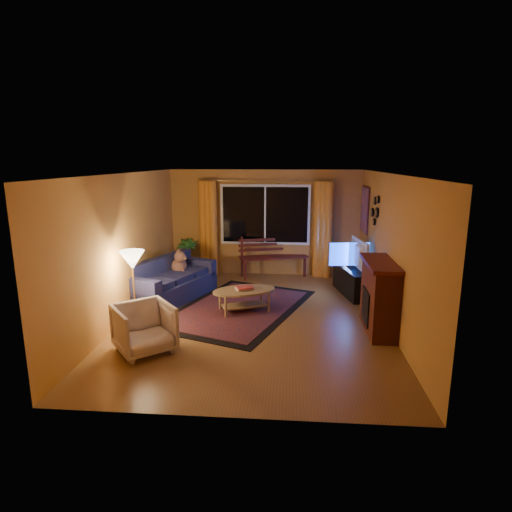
# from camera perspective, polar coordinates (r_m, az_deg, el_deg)

# --- Properties ---
(floor) EXTENTS (4.50, 6.00, 0.02)m
(floor) POSITION_cam_1_polar(r_m,az_deg,el_deg) (7.62, -0.18, -8.30)
(floor) COLOR brown
(floor) RESTS_ON ground
(ceiling) EXTENTS (4.50, 6.00, 0.02)m
(ceiling) POSITION_cam_1_polar(r_m,az_deg,el_deg) (7.11, -0.20, 11.01)
(ceiling) COLOR white
(ceiling) RESTS_ON ground
(wall_back) EXTENTS (4.50, 0.02, 2.50)m
(wall_back) POSITION_cam_1_polar(r_m,az_deg,el_deg) (10.22, 1.23, 4.44)
(wall_back) COLOR #C3833A
(wall_back) RESTS_ON ground
(wall_left) EXTENTS (0.02, 6.00, 2.50)m
(wall_left) POSITION_cam_1_polar(r_m,az_deg,el_deg) (7.78, -17.02, 1.25)
(wall_left) COLOR #C3833A
(wall_left) RESTS_ON ground
(wall_right) EXTENTS (0.02, 6.00, 2.50)m
(wall_right) POSITION_cam_1_polar(r_m,az_deg,el_deg) (7.42, 17.47, 0.68)
(wall_right) COLOR #C3833A
(wall_right) RESTS_ON ground
(window) EXTENTS (2.00, 0.02, 1.30)m
(window) POSITION_cam_1_polar(r_m,az_deg,el_deg) (10.13, 1.22, 5.51)
(window) COLOR black
(window) RESTS_ON wall_back
(curtain_rod) EXTENTS (3.20, 0.03, 0.03)m
(curtain_rod) POSITION_cam_1_polar(r_m,az_deg,el_deg) (10.01, 1.22, 10.02)
(curtain_rod) COLOR #BF8C3F
(curtain_rod) RESTS_ON wall_back
(curtain_left) EXTENTS (0.36, 0.36, 2.24)m
(curtain_left) POSITION_cam_1_polar(r_m,az_deg,el_deg) (10.28, -6.36, 3.68)
(curtain_left) COLOR orange
(curtain_left) RESTS_ON ground
(curtain_right) EXTENTS (0.36, 0.36, 2.24)m
(curtain_right) POSITION_cam_1_polar(r_m,az_deg,el_deg) (10.12, 8.85, 3.46)
(curtain_right) COLOR orange
(curtain_right) RESTS_ON ground
(bench) EXTENTS (1.67, 0.94, 0.48)m
(bench) POSITION_cam_1_polar(r_m,az_deg,el_deg) (10.15, 2.33, -1.44)
(bench) COLOR #421410
(bench) RESTS_ON ground
(potted_plant) EXTENTS (0.52, 0.52, 0.88)m
(potted_plant) POSITION_cam_1_polar(r_m,az_deg,el_deg) (10.39, -9.17, -0.14)
(potted_plant) COLOR #235B1E
(potted_plant) RESTS_ON ground
(sofa) EXTENTS (1.55, 2.17, 0.81)m
(sofa) POSITION_cam_1_polar(r_m,az_deg,el_deg) (8.63, -11.23, -3.12)
(sofa) COLOR #1B1D46
(sofa) RESTS_ON ground
(dog) EXTENTS (0.46, 0.52, 0.47)m
(dog) POSITION_cam_1_polar(r_m,az_deg,el_deg) (8.98, -10.21, -0.95)
(dog) COLOR brown
(dog) RESTS_ON sofa
(armchair) EXTENTS (1.04, 1.03, 0.78)m
(armchair) POSITION_cam_1_polar(r_m,az_deg,el_deg) (6.42, -14.70, -9.01)
(armchair) COLOR beige
(armchair) RESTS_ON ground
(floor_lamp) EXTENTS (0.27, 0.27, 1.28)m
(floor_lamp) POSITION_cam_1_polar(r_m,az_deg,el_deg) (7.27, -15.94, -4.43)
(floor_lamp) COLOR #BF8C3F
(floor_lamp) RESTS_ON ground
(rug) EXTENTS (2.98, 3.67, 0.02)m
(rug) POSITION_cam_1_polar(r_m,az_deg,el_deg) (8.07, -2.34, -6.93)
(rug) COLOR maroon
(rug) RESTS_ON ground
(coffee_table) EXTENTS (1.53, 1.53, 0.42)m
(coffee_table) POSITION_cam_1_polar(r_m,az_deg,el_deg) (7.84, -1.59, -5.95)
(coffee_table) COLOR #987950
(coffee_table) RESTS_ON ground
(tv_console) EXTENTS (0.71, 1.38, 0.55)m
(tv_console) POSITION_cam_1_polar(r_m,az_deg,el_deg) (9.05, 12.81, -3.30)
(tv_console) COLOR black
(tv_console) RESTS_ON ground
(television) EXTENTS (0.28, 1.04, 0.60)m
(television) POSITION_cam_1_polar(r_m,az_deg,el_deg) (8.91, 12.99, 0.24)
(television) COLOR black
(television) RESTS_ON tv_console
(fireplace) EXTENTS (0.40, 1.20, 1.10)m
(fireplace) POSITION_cam_1_polar(r_m,az_deg,el_deg) (7.18, 16.14, -5.42)
(fireplace) COLOR maroon
(fireplace) RESTS_ON ground
(mirror_cluster) EXTENTS (0.06, 0.60, 0.56)m
(mirror_cluster) POSITION_cam_1_polar(r_m,az_deg,el_deg) (8.59, 15.51, 6.10)
(mirror_cluster) COLOR black
(mirror_cluster) RESTS_ON wall_right
(painting) EXTENTS (0.04, 0.76, 0.96)m
(painting) POSITION_cam_1_polar(r_m,az_deg,el_deg) (9.73, 14.28, 6.01)
(painting) COLOR #D04F30
(painting) RESTS_ON wall_right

